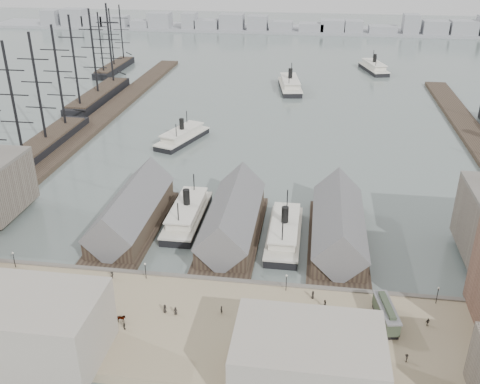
% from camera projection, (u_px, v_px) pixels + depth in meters
% --- Properties ---
extents(ground, '(900.00, 900.00, 0.00)m').
position_uv_depth(ground, '(221.00, 273.00, 119.82)').
color(ground, '#54625E').
rests_on(ground, ground).
extents(quay, '(180.00, 30.00, 2.00)m').
position_uv_depth(quay, '(202.00, 328.00, 101.56)').
color(quay, gray).
rests_on(quay, ground).
extents(seawall, '(180.00, 1.20, 2.30)m').
position_uv_depth(seawall, '(217.00, 283.00, 114.69)').
color(seawall, '#59544C').
rests_on(seawall, ground).
extents(west_wharf, '(10.00, 220.00, 1.60)m').
position_uv_depth(west_wharf, '(100.00, 119.00, 217.41)').
color(west_wharf, '#2D231C').
rests_on(west_wharf, ground).
extents(ferry_shed_west, '(14.00, 42.00, 12.60)m').
position_uv_depth(ferry_shed_west, '(132.00, 213.00, 136.21)').
color(ferry_shed_west, '#2D231C').
rests_on(ferry_shed_west, ground).
extents(ferry_shed_center, '(14.00, 42.00, 12.60)m').
position_uv_depth(ferry_shed_center, '(232.00, 220.00, 132.86)').
color(ferry_shed_center, '#2D231C').
rests_on(ferry_shed_center, ground).
extents(ferry_shed_east, '(14.00, 42.00, 12.60)m').
position_uv_depth(ferry_shed_east, '(338.00, 227.00, 129.50)').
color(ferry_shed_east, '#2D231C').
rests_on(ferry_shed_east, ground).
extents(street_bldg_center, '(24.00, 16.00, 10.00)m').
position_uv_depth(street_bldg_center, '(308.00, 360.00, 85.67)').
color(street_bldg_center, gray).
rests_on(street_bldg_center, quay).
extents(street_bldg_west, '(30.00, 16.00, 12.00)m').
position_uv_depth(street_bldg_west, '(16.00, 326.00, 91.69)').
color(street_bldg_west, gray).
rests_on(street_bldg_west, quay).
extents(lamp_post_far_w, '(0.44, 0.44, 3.92)m').
position_uv_depth(lamp_post_far_w, '(13.00, 257.00, 117.35)').
color(lamp_post_far_w, black).
rests_on(lamp_post_far_w, quay).
extents(lamp_post_near_w, '(0.44, 0.44, 3.92)m').
position_uv_depth(lamp_post_near_w, '(145.00, 268.00, 113.47)').
color(lamp_post_near_w, black).
rests_on(lamp_post_near_w, quay).
extents(lamp_post_near_e, '(0.44, 0.44, 3.92)m').
position_uv_depth(lamp_post_near_e, '(286.00, 280.00, 109.60)').
color(lamp_post_near_e, black).
rests_on(lamp_post_near_e, quay).
extents(lamp_post_far_e, '(0.44, 0.44, 3.92)m').
position_uv_depth(lamp_post_far_e, '(438.00, 292.00, 105.72)').
color(lamp_post_far_e, black).
rests_on(lamp_post_far_e, quay).
extents(far_shore, '(500.00, 40.00, 15.72)m').
position_uv_depth(far_shore, '(293.00, 27.00, 416.29)').
color(far_shore, gray).
rests_on(far_shore, ground).
extents(ferry_docked_west, '(8.24, 27.46, 9.81)m').
position_uv_depth(ferry_docked_west, '(187.00, 214.00, 140.71)').
color(ferry_docked_west, black).
rests_on(ferry_docked_west, ground).
extents(ferry_docked_east, '(8.08, 26.94, 9.62)m').
position_uv_depth(ferry_docked_east, '(284.00, 232.00, 132.19)').
color(ferry_docked_east, black).
rests_on(ferry_docked_east, ground).
extents(ferry_open_near, '(15.96, 27.28, 9.34)m').
position_uv_depth(ferry_open_near, '(182.00, 136.00, 195.29)').
color(ferry_open_near, black).
rests_on(ferry_open_near, ground).
extents(ferry_open_mid, '(14.05, 32.14, 11.10)m').
position_uv_depth(ferry_open_mid, '(290.00, 85.00, 260.83)').
color(ferry_open_mid, black).
rests_on(ferry_open_mid, ground).
extents(ferry_open_far, '(15.64, 29.59, 10.12)m').
position_uv_depth(ferry_open_far, '(374.00, 67.00, 296.01)').
color(ferry_open_far, black).
rests_on(ferry_open_far, ground).
extents(sailing_ship_near, '(9.85, 67.83, 40.48)m').
position_uv_depth(sailing_ship_near, '(36.00, 149.00, 180.86)').
color(sailing_ship_near, black).
rests_on(sailing_ship_near, ground).
extents(sailing_ship_mid, '(9.83, 56.81, 40.42)m').
position_uv_depth(sailing_ship_mid, '(98.00, 95.00, 243.12)').
color(sailing_ship_mid, black).
rests_on(sailing_ship_mid, ground).
extents(sailing_ship_far, '(8.13, 45.17, 33.43)m').
position_uv_depth(sailing_ship_far, '(114.00, 66.00, 297.63)').
color(sailing_ship_far, black).
rests_on(sailing_ship_far, ground).
extents(tram, '(4.53, 10.86, 3.75)m').
position_uv_depth(tram, '(386.00, 314.00, 100.76)').
color(tram, black).
rests_on(tram, quay).
extents(horse_cart_center, '(5.02, 2.33, 1.65)m').
position_uv_depth(horse_cart_center, '(117.00, 318.00, 101.56)').
color(horse_cart_center, black).
rests_on(horse_cart_center, quay).
extents(horse_cart_right, '(4.72, 2.29, 1.47)m').
position_uv_depth(horse_cart_right, '(273.00, 323.00, 100.20)').
color(horse_cart_right, black).
rests_on(horse_cart_right, quay).
extents(pedestrian_1, '(1.09, 1.05, 1.78)m').
position_uv_depth(pedestrian_1, '(21.00, 305.00, 105.10)').
color(pedestrian_1, black).
rests_on(pedestrian_1, quay).
extents(pedestrian_2, '(0.75, 1.14, 1.66)m').
position_uv_depth(pedestrian_2, '(112.00, 275.00, 114.33)').
color(pedestrian_2, black).
rests_on(pedestrian_2, quay).
extents(pedestrian_3, '(0.43, 0.94, 1.58)m').
position_uv_depth(pedestrian_3, '(124.00, 326.00, 99.52)').
color(pedestrian_3, black).
rests_on(pedestrian_3, quay).
extents(pedestrian_4, '(0.92, 1.04, 1.78)m').
position_uv_depth(pedestrian_4, '(165.00, 309.00, 103.96)').
color(pedestrian_4, black).
rests_on(pedestrian_4, quay).
extents(pedestrian_5, '(0.74, 0.81, 1.80)m').
position_uv_depth(pedestrian_5, '(221.00, 310.00, 103.57)').
color(pedestrian_5, black).
rests_on(pedestrian_5, quay).
extents(pedestrian_6, '(1.11, 1.08, 1.80)m').
position_uv_depth(pedestrian_6, '(324.00, 304.00, 105.28)').
color(pedestrian_6, black).
rests_on(pedestrian_6, quay).
extents(pedestrian_7, '(0.65, 1.07, 1.60)m').
position_uv_depth(pedestrian_7, '(406.00, 358.00, 91.94)').
color(pedestrian_7, black).
rests_on(pedestrian_7, quay).
extents(pedestrian_8, '(1.05, 0.77, 1.65)m').
position_uv_depth(pedestrian_8, '(428.00, 322.00, 100.47)').
color(pedestrian_8, black).
rests_on(pedestrian_8, quay).
extents(pedestrian_10, '(0.83, 0.57, 1.65)m').
position_uv_depth(pedestrian_10, '(176.00, 311.00, 103.46)').
color(pedestrian_10, black).
rests_on(pedestrian_10, quay).
extents(pedestrian_11, '(0.71, 0.94, 1.73)m').
position_uv_depth(pedestrian_11, '(313.00, 295.00, 108.00)').
color(pedestrian_11, black).
rests_on(pedestrian_11, quay).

